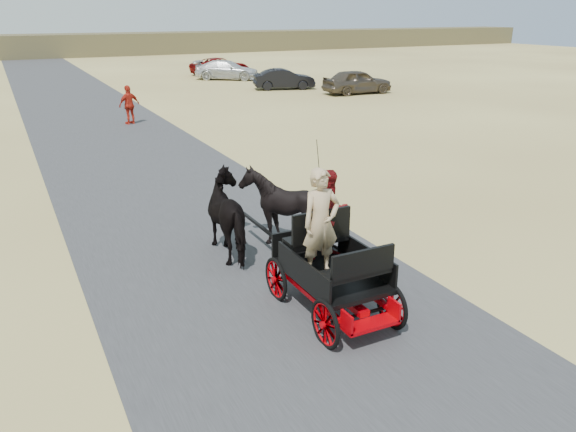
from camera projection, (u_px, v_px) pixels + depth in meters
name	position (u px, v px, depth m)	size (l,w,h in m)	color
ground	(283.00, 307.00, 9.68)	(140.00, 140.00, 0.00)	tan
road	(283.00, 307.00, 9.67)	(6.00, 140.00, 0.01)	#38383A
ridge_far	(29.00, 46.00, 61.13)	(140.00, 6.00, 2.40)	brown
carriage	(331.00, 292.00, 9.44)	(1.30, 2.40, 0.72)	black
horse_left	(233.00, 215.00, 11.55)	(0.91, 2.01, 1.70)	black
horse_right	(281.00, 207.00, 12.02)	(1.37, 1.54, 1.70)	black
driver_man	(321.00, 223.00, 8.96)	(0.66, 0.43, 1.80)	tan
passenger_woman	(330.00, 214.00, 9.68)	(0.77, 0.60, 1.58)	#660C0F
pedestrian	(129.00, 105.00, 25.06)	(1.01, 0.42, 1.73)	red
car_a	(357.00, 82.00, 34.42)	(1.73, 4.31, 1.47)	brown
car_b	(284.00, 79.00, 36.43)	(1.37, 3.93, 1.30)	black
car_c	(227.00, 70.00, 41.59)	(1.94, 4.76, 1.38)	silver
car_d	(220.00, 66.00, 44.76)	(2.20, 4.76, 1.32)	maroon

